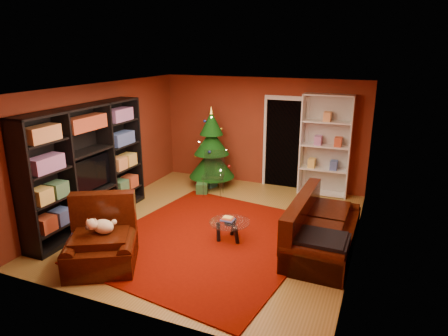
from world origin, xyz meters
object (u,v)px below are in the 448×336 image
at_px(christmas_tree, 212,148).
at_px(acrylic_chair, 213,176).
at_px(sofa, 324,225).
at_px(coffee_table, 229,231).
at_px(rug, 209,239).
at_px(media_unit, 87,167).
at_px(gift_box_teal, 210,181).
at_px(gift_box_red, 201,180).
at_px(armchair, 101,241).
at_px(white_bookshelf, 325,146).
at_px(gift_box_green, 202,189).
at_px(dog, 103,227).

bearing_deg(christmas_tree, acrylic_chair, -62.97).
bearing_deg(sofa, coffee_table, 101.39).
distance_m(rug, media_unit, 2.64).
bearing_deg(acrylic_chair, gift_box_teal, 107.44).
xyz_separation_m(rug, media_unit, (-2.38, -0.20, 1.12)).
height_order(gift_box_red, sofa, sofa).
relative_size(christmas_tree, coffee_table, 2.78).
xyz_separation_m(armchair, acrylic_chair, (0.32, 3.49, 0.03)).
bearing_deg(gift_box_red, sofa, -34.00).
distance_m(white_bookshelf, sofa, 2.84).
xyz_separation_m(christmas_tree, armchair, (-0.01, -4.11, -0.52)).
height_order(media_unit, acrylic_chair, media_unit).
height_order(rug, media_unit, media_unit).
bearing_deg(coffee_table, gift_box_teal, 121.46).
bearing_deg(christmas_tree, armchair, -90.11).
bearing_deg(media_unit, white_bookshelf, 40.55).
height_order(rug, armchair, armchair).
distance_m(gift_box_green, armchair, 3.50).
bearing_deg(acrylic_chair, dog, -110.03).
relative_size(christmas_tree, gift_box_green, 7.79).
xyz_separation_m(gift_box_red, dog, (0.32, -4.04, 0.54)).
height_order(gift_box_red, white_bookshelf, white_bookshelf).
bearing_deg(dog, sofa, 0.74).
height_order(media_unit, gift_box_teal, media_unit).
bearing_deg(sofa, gift_box_green, 62.43).
bearing_deg(acrylic_chair, gift_box_green, 166.22).
distance_m(rug, coffee_table, 0.41).
bearing_deg(gift_box_green, armchair, -90.57).
distance_m(media_unit, coffee_table, 2.90).
bearing_deg(dog, gift_box_teal, 61.03).
relative_size(dog, acrylic_chair, 0.43).
bearing_deg(rug, armchair, -128.80).
distance_m(media_unit, gift_box_teal, 3.20).
relative_size(christmas_tree, acrylic_chair, 2.13).
bearing_deg(white_bookshelf, gift_box_teal, -169.14).
height_order(white_bookshelf, dog, white_bookshelf).
height_order(white_bookshelf, armchair, white_bookshelf).
distance_m(media_unit, gift_box_red, 3.20).
bearing_deg(white_bookshelf, armchair, -120.61).
relative_size(rug, gift_box_green, 15.17).
relative_size(media_unit, white_bookshelf, 1.25).
distance_m(armchair, dog, 0.22).
distance_m(gift_box_red, dog, 4.09).
xyz_separation_m(armchair, sofa, (3.07, 1.84, 0.03)).
height_order(christmas_tree, sofa, christmas_tree).
bearing_deg(armchair, gift_box_teal, 60.75).
bearing_deg(gift_box_green, gift_box_teal, 95.00).
bearing_deg(christmas_tree, media_unit, -113.25).
distance_m(gift_box_teal, gift_box_red, 0.30).
bearing_deg(media_unit, coffee_table, 6.34).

